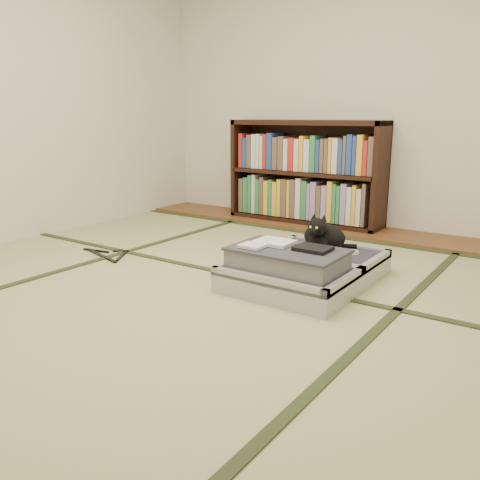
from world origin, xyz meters
The scene contains 9 objects.
floor centered at (0.00, 0.00, 0.00)m, with size 4.50×4.50×0.00m, color tan.
wood_strip centered at (0.00, 2.00, 0.01)m, with size 4.00×0.50×0.02m, color brown.
room_shell centered at (0.00, 0.00, 1.46)m, with size 4.50×4.50×4.50m.
tatami_borders centered at (0.00, 0.49, 0.00)m, with size 4.00×4.50×0.01m.
bookcase centered at (-0.42, 2.07, 0.45)m, with size 1.44×0.33×0.93m.
suitcase centered at (0.40, 0.50, 0.10)m, with size 0.71×0.95×0.28m.
cat centered at (0.38, 0.79, 0.23)m, with size 0.32×0.32×0.25m.
cable_coil centered at (0.56, 0.83, 0.15)m, with size 0.10×0.10×0.02m.
hanger centered at (-1.06, 0.26, 0.01)m, with size 0.46×0.27×0.01m.
Camera 1 is at (1.72, -2.07, 0.97)m, focal length 38.00 mm.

